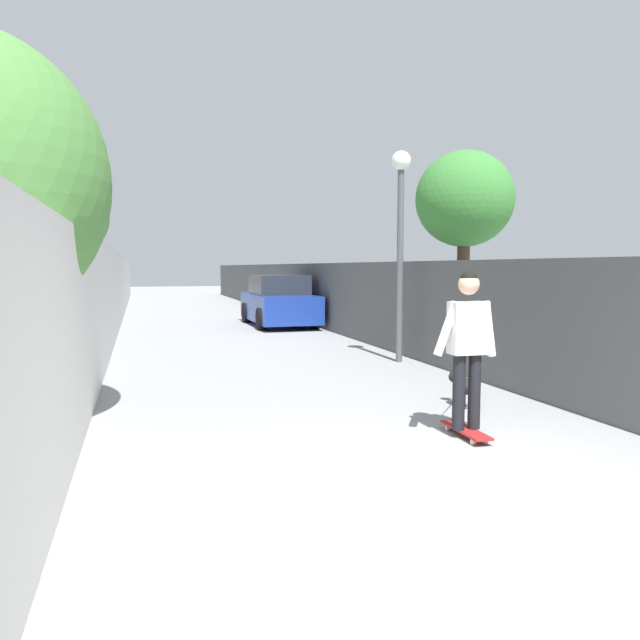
% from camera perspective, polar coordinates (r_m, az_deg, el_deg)
% --- Properties ---
extents(ground_plane, '(80.00, 80.00, 0.00)m').
position_cam_1_polar(ground_plane, '(18.24, -9.35, -0.70)').
color(ground_plane, gray).
extents(wall_left, '(48.00, 0.30, 2.19)m').
position_cam_1_polar(wall_left, '(16.05, -19.08, 2.25)').
color(wall_left, silver).
rests_on(wall_left, ground).
extents(fence_right, '(48.00, 0.30, 1.89)m').
position_cam_1_polar(fence_right, '(16.86, 1.53, 2.13)').
color(fence_right, '#4C4C4C').
rests_on(fence_right, ground).
extents(tree_left_near, '(2.34, 2.34, 4.17)m').
position_cam_1_polar(tree_left_near, '(17.18, -23.30, 8.90)').
color(tree_left_near, '#473523').
rests_on(tree_left_near, ground).
extents(tree_left_mid, '(2.83, 2.83, 4.97)m').
position_cam_1_polar(tree_left_mid, '(23.21, -22.59, 8.92)').
color(tree_left_mid, brown).
rests_on(tree_left_mid, ground).
extents(tree_right_far, '(2.04, 2.04, 4.19)m').
position_cam_1_polar(tree_right_far, '(13.32, 13.35, 10.78)').
color(tree_right_far, '#473523').
rests_on(tree_right_far, ground).
extents(lamp_post, '(0.36, 0.36, 3.90)m').
position_cam_1_polar(lamp_post, '(11.51, 7.53, 9.55)').
color(lamp_post, '#4C4C51').
rests_on(lamp_post, ground).
extents(skateboard, '(0.81, 0.22, 0.08)m').
position_cam_1_polar(skateboard, '(6.68, 13.46, -10.00)').
color(skateboard, maroon).
rests_on(skateboard, ground).
extents(person_skateboarder, '(0.23, 0.71, 1.65)m').
position_cam_1_polar(person_skateboarder, '(6.50, 13.63, -1.61)').
color(person_skateboarder, black).
rests_on(person_skateboarder, skateboard).
extents(dog, '(1.59, 0.81, 1.06)m').
position_cam_1_polar(dog, '(8.06, 13.15, -5.92)').
color(dog, black).
rests_on(dog, ground).
extents(car_near, '(4.04, 1.80, 1.54)m').
position_cam_1_polar(car_near, '(18.61, -3.86, 1.68)').
color(car_near, navy).
rests_on(car_near, ground).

